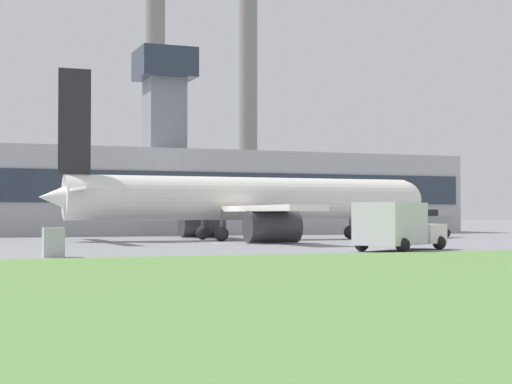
% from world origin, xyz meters
% --- Properties ---
extents(ground_plane, '(400.00, 400.00, 0.00)m').
position_xyz_m(ground_plane, '(0.00, 0.00, 0.00)').
color(ground_plane, gray).
extents(terminal_building, '(62.83, 14.52, 17.58)m').
position_xyz_m(terminal_building, '(0.11, 27.17, 4.04)').
color(terminal_building, '#B2B2B7').
rests_on(terminal_building, ground_plane).
extents(smokestack_left, '(3.08, 3.08, 37.36)m').
position_xyz_m(smokestack_left, '(10.18, 59.44, 18.81)').
color(smokestack_left, gray).
rests_on(smokestack_left, ground_plane).
extents(smokestack_right, '(2.88, 2.88, 34.19)m').
position_xyz_m(smokestack_right, '(21.90, 55.09, 17.21)').
color(smokestack_right, gray).
rests_on(smokestack_right, ground_plane).
extents(airplane, '(28.29, 26.94, 11.34)m').
position_xyz_m(airplane, '(2.29, 4.29, 2.76)').
color(airplane, white).
rests_on(airplane, ground_plane).
extents(pushback_tug, '(3.49, 3.00, 2.19)m').
position_xyz_m(pushback_tug, '(18.74, 5.90, 0.98)').
color(pushback_tug, gray).
rests_on(pushback_tug, ground_plane).
extents(fuel_truck, '(6.27, 5.22, 2.36)m').
position_xyz_m(fuel_truck, '(3.44, -15.37, 1.17)').
color(fuel_truck, white).
rests_on(fuel_truck, ground_plane).
extents(ground_crew_person, '(0.45, 0.45, 1.67)m').
position_xyz_m(ground_crew_person, '(6.80, -5.42, 0.85)').
color(ground_crew_person, '#23283D').
rests_on(ground_crew_person, ground_plane).
extents(utility_cabinet, '(0.85, 0.69, 1.23)m').
position_xyz_m(utility_cabinet, '(-13.17, -15.93, 0.61)').
color(utility_cabinet, '#B2B7B2').
rests_on(utility_cabinet, ground_plane).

